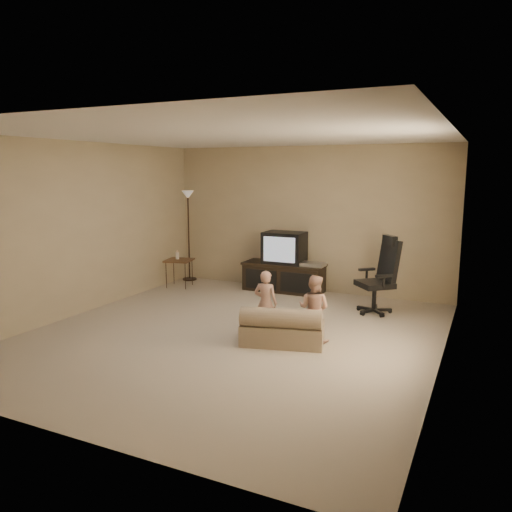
{
  "coord_description": "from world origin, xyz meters",
  "views": [
    {
      "loc": [
        2.89,
        -5.41,
        2.08
      ],
      "look_at": [
        0.04,
        0.6,
        0.94
      ],
      "focal_mm": 35.0,
      "sensor_mm": 36.0,
      "label": 1
    }
  ],
  "objects_px": {
    "floor_lamp": "(188,215)",
    "toddler_left": "(266,303)",
    "side_table": "(179,260)",
    "toddler_right": "(314,308)",
    "child_sofa": "(282,329)",
    "office_chair": "(379,285)",
    "tv_stand": "(284,267)"
  },
  "relations": [
    {
      "from": "floor_lamp",
      "to": "toddler_left",
      "type": "distance_m",
      "value": 3.66
    },
    {
      "from": "side_table",
      "to": "toddler_right",
      "type": "relative_size",
      "value": 0.81
    },
    {
      "from": "child_sofa",
      "to": "toddler_left",
      "type": "bearing_deg",
      "value": 128.42
    },
    {
      "from": "office_chair",
      "to": "floor_lamp",
      "type": "bearing_deg",
      "value": -142.73
    },
    {
      "from": "floor_lamp",
      "to": "toddler_left",
      "type": "relative_size",
      "value": 2.04
    },
    {
      "from": "office_chair",
      "to": "floor_lamp",
      "type": "height_order",
      "value": "floor_lamp"
    },
    {
      "from": "floor_lamp",
      "to": "toddler_right",
      "type": "relative_size",
      "value": 2.06
    },
    {
      "from": "side_table",
      "to": "toddler_right",
      "type": "distance_m",
      "value": 3.62
    },
    {
      "from": "floor_lamp",
      "to": "child_sofa",
      "type": "xyz_separation_m",
      "value": [
        3.0,
        -2.6,
        -1.05
      ]
    },
    {
      "from": "toddler_left",
      "to": "tv_stand",
      "type": "bearing_deg",
      "value": -78.43
    },
    {
      "from": "toddler_right",
      "to": "toddler_left",
      "type": "bearing_deg",
      "value": 6.74
    },
    {
      "from": "office_chair",
      "to": "tv_stand",
      "type": "bearing_deg",
      "value": -152.38
    },
    {
      "from": "floor_lamp",
      "to": "office_chair",
      "type": "bearing_deg",
      "value": -10.84
    },
    {
      "from": "tv_stand",
      "to": "child_sofa",
      "type": "relative_size",
      "value": 1.34
    },
    {
      "from": "child_sofa",
      "to": "floor_lamp",
      "type": "bearing_deg",
      "value": 124.35
    },
    {
      "from": "office_chair",
      "to": "child_sofa",
      "type": "height_order",
      "value": "office_chair"
    },
    {
      "from": "tv_stand",
      "to": "toddler_left",
      "type": "xyz_separation_m",
      "value": [
        0.68,
        -2.3,
        -0.01
      ]
    },
    {
      "from": "office_chair",
      "to": "toddler_right",
      "type": "xyz_separation_m",
      "value": [
        -0.46,
        -1.6,
        0.0
      ]
    },
    {
      "from": "office_chair",
      "to": "toddler_left",
      "type": "relative_size",
      "value": 1.37
    },
    {
      "from": "office_chair",
      "to": "toddler_left",
      "type": "xyz_separation_m",
      "value": [
        -1.1,
        -1.63,
        0.01
      ]
    },
    {
      "from": "office_chair",
      "to": "child_sofa",
      "type": "relative_size",
      "value": 1.06
    },
    {
      "from": "child_sofa",
      "to": "toddler_left",
      "type": "height_order",
      "value": "toddler_left"
    },
    {
      "from": "child_sofa",
      "to": "toddler_right",
      "type": "height_order",
      "value": "toddler_right"
    },
    {
      "from": "side_table",
      "to": "toddler_right",
      "type": "xyz_separation_m",
      "value": [
        3.16,
        -1.76,
        -0.07
      ]
    },
    {
      "from": "office_chair",
      "to": "toddler_right",
      "type": "relative_size",
      "value": 1.38
    },
    {
      "from": "office_chair",
      "to": "side_table",
      "type": "relative_size",
      "value": 1.7
    },
    {
      "from": "floor_lamp",
      "to": "toddler_left",
      "type": "xyz_separation_m",
      "value": [
        2.67,
        -2.36,
        -0.83
      ]
    },
    {
      "from": "toddler_left",
      "to": "toddler_right",
      "type": "xyz_separation_m",
      "value": [
        0.63,
        0.03,
        -0.0
      ]
    },
    {
      "from": "office_chair",
      "to": "child_sofa",
      "type": "distance_m",
      "value": 2.04
    },
    {
      "from": "side_table",
      "to": "toddler_left",
      "type": "bearing_deg",
      "value": -35.35
    },
    {
      "from": "tv_stand",
      "to": "side_table",
      "type": "distance_m",
      "value": 1.92
    },
    {
      "from": "side_table",
      "to": "toddler_left",
      "type": "height_order",
      "value": "toddler_left"
    }
  ]
}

